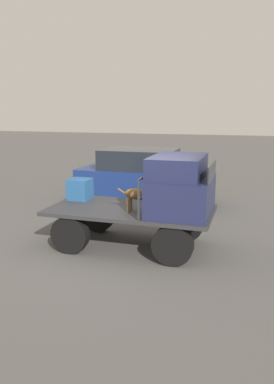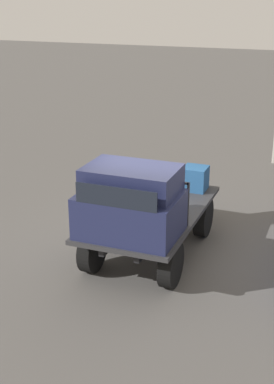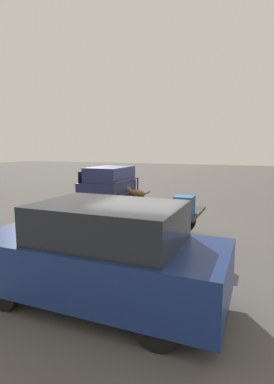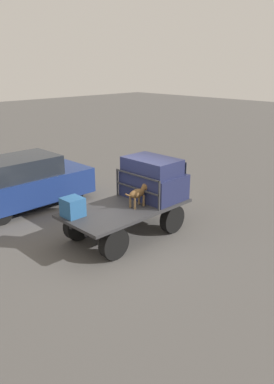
{
  "view_description": "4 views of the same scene",
  "coord_description": "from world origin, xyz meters",
  "views": [
    {
      "loc": [
        2.47,
        -7.51,
        2.96
      ],
      "look_at": [
        0.21,
        -0.22,
        1.3
      ],
      "focal_mm": 35.0,
      "sensor_mm": 36.0,
      "label": 1
    },
    {
      "loc": [
        8.91,
        3.16,
        4.81
      ],
      "look_at": [
        0.21,
        -0.22,
        1.3
      ],
      "focal_mm": 50.0,
      "sensor_mm": 36.0,
      "label": 2
    },
    {
      "loc": [
        -3.24,
        8.18,
        2.64
      ],
      "look_at": [
        0.21,
        -0.22,
        1.3
      ],
      "focal_mm": 28.0,
      "sensor_mm": 36.0,
      "label": 3
    },
    {
      "loc": [
        -6.51,
        -7.03,
        4.58
      ],
      "look_at": [
        0.21,
        -0.22,
        1.3
      ],
      "focal_mm": 35.0,
      "sensor_mm": 36.0,
      "label": 4
    }
  ],
  "objects": [
    {
      "name": "truck_cab",
      "position": [
        1.09,
        0.0,
        1.43
      ],
      "size": [
        1.22,
        1.7,
        1.19
      ],
      "color": "#1E2347",
      "rests_on": "flatbed_truck"
    },
    {
      "name": "cargo_crate",
      "position": [
        -1.43,
        0.45,
        1.12
      ],
      "size": [
        0.5,
        0.5,
        0.5
      ],
      "color": "#235184",
      "rests_on": "flatbed_truck"
    },
    {
      "name": "parked_sedan",
      "position": [
        -0.84,
        3.96,
        0.87
      ],
      "size": [
        4.28,
        1.82,
        1.75
      ],
      "rotation": [
        0.0,
        0.0,
        -0.01
      ],
      "color": "black",
      "rests_on": "ground"
    },
    {
      "name": "ground_plane",
      "position": [
        0.0,
        0.0,
        0.0
      ],
      "size": [
        80.0,
        80.0,
        0.0
      ],
      "primitive_type": "plane",
      "color": "#514F4C"
    },
    {
      "name": "flatbed_truck",
      "position": [
        0.0,
        0.0,
        0.61
      ],
      "size": [
        3.55,
        1.82,
        0.87
      ],
      "color": "black",
      "rests_on": "ground"
    },
    {
      "name": "dog",
      "position": [
        0.31,
        -0.22,
        1.26
      ],
      "size": [
        0.93,
        0.24,
        0.64
      ],
      "rotation": [
        0.0,
        0.0,
        0.0
      ],
      "color": "brown",
      "rests_on": "flatbed_truck"
    },
    {
      "name": "truck_headboard",
      "position": [
        0.44,
        0.0,
        1.41
      ],
      "size": [
        0.04,
        1.7,
        0.82
      ],
      "color": "#2D2D30",
      "rests_on": "flatbed_truck"
    }
  ]
}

